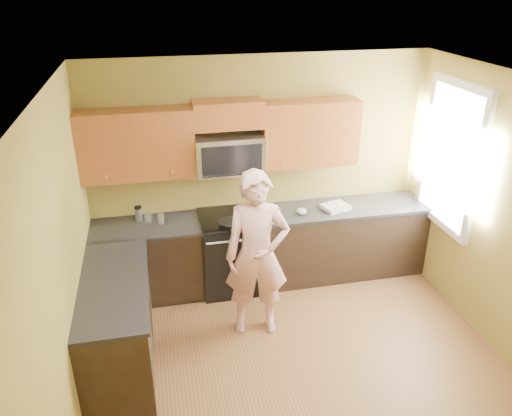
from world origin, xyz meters
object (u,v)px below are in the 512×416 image
object	(u,v)px
frying_pan	(232,226)
butter_tub	(275,214)
woman	(257,255)
microwave	(229,171)
travel_mug	(139,221)
stove	(233,251)

from	to	relation	value
frying_pan	butter_tub	bearing A→B (deg)	32.40
woman	butter_tub	size ratio (longest dim) A/B	14.00
microwave	travel_mug	distance (m)	1.18
microwave	frying_pan	size ratio (longest dim) A/B	1.52
travel_mug	butter_tub	bearing A→B (deg)	-6.00
stove	butter_tub	bearing A→B (deg)	-0.81
woman	travel_mug	world-z (taller)	woman
stove	frying_pan	distance (m)	0.54
stove	travel_mug	xyz separation A→B (m)	(-1.05, 0.16, 0.45)
butter_tub	travel_mug	bearing A→B (deg)	174.00
frying_pan	travel_mug	bearing A→B (deg)	166.06
woman	frying_pan	bearing A→B (deg)	114.35
travel_mug	stove	bearing A→B (deg)	-8.48
microwave	woman	world-z (taller)	woman
butter_tub	frying_pan	bearing A→B (deg)	-156.02
microwave	woman	size ratio (longest dim) A/B	0.42
woman	stove	bearing A→B (deg)	106.65
microwave	stove	bearing A→B (deg)	-90.00
microwave	travel_mug	bearing A→B (deg)	178.28
microwave	butter_tub	world-z (taller)	microwave
frying_pan	stove	bearing A→B (deg)	87.47
butter_tub	travel_mug	size ratio (longest dim) A/B	0.73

